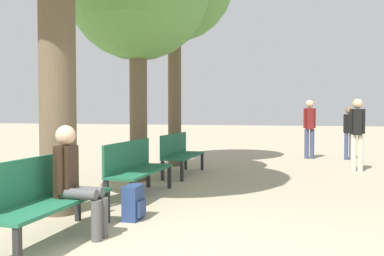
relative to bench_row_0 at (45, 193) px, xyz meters
name	(u,v)px	position (x,y,z in m)	size (l,w,h in m)	color
bench_row_0	(45,193)	(0.00, 0.00, 0.00)	(0.51, 1.84, 0.93)	#1E6042
bench_row_1	(135,165)	(0.00, 2.56, 0.00)	(0.51, 1.84, 0.93)	#1E6042
bench_row_2	(180,151)	(0.00, 5.13, 0.00)	(0.51, 1.84, 0.93)	#1E6042
person_seated	(75,178)	(0.24, 0.22, 0.15)	(0.59, 0.33, 1.27)	#4C4C4C
backpack	(134,203)	(0.58, 1.12, -0.30)	(0.23, 0.33, 0.46)	navy
pedestrian_near	(310,125)	(2.84, 9.28, 0.49)	(0.36, 0.28, 1.77)	#384260
pedestrian_mid	(357,130)	(3.92, 6.71, 0.46)	(0.35, 0.24, 1.73)	beige
pedestrian_far	(349,129)	(3.97, 9.28, 0.37)	(0.32, 0.27, 1.56)	#384260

